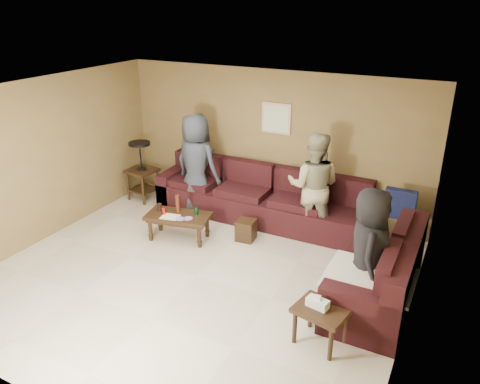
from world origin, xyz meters
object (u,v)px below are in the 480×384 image
(side_table_right, at_px, (321,313))
(person_right, at_px, (368,250))
(coffee_table, at_px, (178,218))
(waste_bin, at_px, (246,230))
(person_left, at_px, (196,164))
(sectional_sofa, at_px, (292,224))
(end_table_left, at_px, (142,170))
(person_middle, at_px, (313,186))

(side_table_right, height_order, person_right, person_right)
(coffee_table, relative_size, waste_bin, 3.22)
(person_left, bearing_deg, sectional_sofa, 177.67)
(coffee_table, distance_m, side_table_right, 3.07)
(end_table_left, bearing_deg, coffee_table, -34.13)
(sectional_sofa, bearing_deg, person_left, 170.09)
(person_left, bearing_deg, person_middle, -171.95)
(person_left, xyz_separation_m, person_right, (3.32, -1.46, -0.10))
(coffee_table, distance_m, person_middle, 2.18)
(sectional_sofa, bearing_deg, waste_bin, -159.87)
(coffee_table, xyz_separation_m, side_table_right, (2.77, -1.33, 0.04))
(sectional_sofa, height_order, coffee_table, sectional_sofa)
(sectional_sofa, relative_size, side_table_right, 7.31)
(end_table_left, relative_size, person_left, 0.63)
(end_table_left, height_order, person_right, person_right)
(sectional_sofa, distance_m, waste_bin, 0.73)
(sectional_sofa, relative_size, person_middle, 2.69)
(end_table_left, xyz_separation_m, waste_bin, (2.46, -0.56, -0.42))
(coffee_table, xyz_separation_m, person_middle, (1.84, 1.05, 0.51))
(side_table_right, xyz_separation_m, person_left, (-3.05, 2.36, 0.49))
(coffee_table, distance_m, person_right, 3.10)
(end_table_left, relative_size, person_middle, 0.65)
(coffee_table, xyz_separation_m, person_left, (-0.28, 1.03, 0.53))
(coffee_table, height_order, side_table_right, coffee_table)
(end_table_left, bearing_deg, waste_bin, -12.82)
(sectional_sofa, height_order, waste_bin, sectional_sofa)
(end_table_left, distance_m, waste_bin, 2.56)
(side_table_right, bearing_deg, person_left, 142.28)
(person_left, distance_m, person_right, 3.63)
(coffee_table, bearing_deg, waste_bin, 24.74)
(sectional_sofa, xyz_separation_m, person_right, (1.39, -1.12, 0.47))
(coffee_table, height_order, waste_bin, coffee_table)
(coffee_table, relative_size, person_right, 0.68)
(person_left, distance_m, person_middle, 2.13)
(coffee_table, bearing_deg, person_middle, 29.67)
(coffee_table, xyz_separation_m, waste_bin, (0.97, 0.45, -0.19))
(side_table_right, bearing_deg, coffee_table, 154.36)
(sectional_sofa, xyz_separation_m, end_table_left, (-3.13, 0.31, 0.26))
(end_table_left, relative_size, side_table_right, 1.77)
(side_table_right, distance_m, waste_bin, 2.54)
(side_table_right, relative_size, person_right, 0.40)
(person_right, bearing_deg, side_table_right, 150.78)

